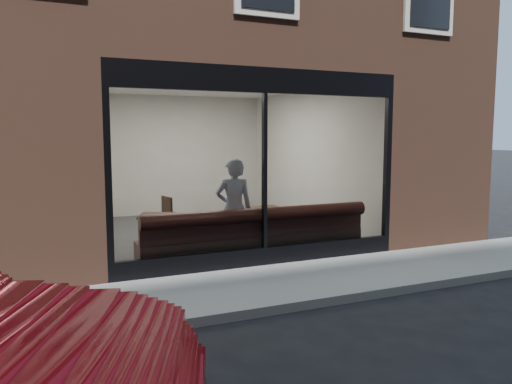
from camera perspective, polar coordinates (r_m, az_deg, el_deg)
name	(u,v)px	position (r m, az deg, el deg)	size (l,w,h in m)	color
ground	(331,303)	(6.59, 8.60, -12.44)	(120.00, 120.00, 0.00)	black
sidewalk_near	(294,282)	(7.41, 4.40, -10.19)	(40.00, 2.00, 0.01)	gray
kerb_near	(334,300)	(6.53, 8.85, -12.07)	(40.00, 0.10, 0.12)	gray
host_building_pier_left	(19,158)	(13.27, -25.45, 3.56)	(2.50, 12.00, 3.20)	brown
host_building_pier_right	(295,153)	(15.05, 4.49, 4.43)	(2.50, 12.00, 3.20)	brown
host_building_backfill	(149,152)	(16.61, -12.08, 4.50)	(5.00, 6.00, 3.20)	brown
cafe_floor	(208,232)	(10.99, -5.50, -4.62)	(6.00, 6.00, 0.00)	#2D2D30
cafe_ceiling	(206,85)	(10.84, -5.68, 12.06)	(6.00, 6.00, 0.00)	white
cafe_wall_back	(173,155)	(13.67, -9.51, 4.16)	(5.00, 5.00, 0.00)	beige
cafe_wall_left	(86,163)	(10.30, -18.88, 3.18)	(6.00, 6.00, 0.00)	beige
cafe_wall_right	(308,158)	(11.82, 5.98, 3.87)	(6.00, 6.00, 0.00)	beige
storefront_kick	(264,256)	(8.28, 0.96, -7.35)	(5.00, 0.10, 0.30)	black
storefront_header	(265,80)	(8.09, 1.00, 12.66)	(5.00, 0.10, 0.40)	black
storefront_mullion	(264,172)	(8.06, 0.98, 2.36)	(0.06, 0.10, 2.50)	black
storefront_glass	(265,172)	(8.03, 1.07, 2.34)	(4.80, 4.80, 0.00)	white
banquette	(255,247)	(8.62, -0.16, -6.29)	(4.00, 0.55, 0.45)	#3B1A15
person	(234,209)	(8.64, -2.54, -1.92)	(0.63, 0.42, 1.74)	#9BACC8
cafe_table_left	(157,216)	(8.87, -11.28, -2.66)	(0.59, 0.59, 0.04)	black
cafe_table_right	(266,209)	(9.53, 1.17, -1.90)	(0.61, 0.61, 0.04)	black
cafe_chair_left	(158,234)	(9.87, -11.09, -4.68)	(0.41, 0.41, 0.04)	black
wall_poster	(92,168)	(9.50, -18.21, 2.64)	(0.02, 0.52, 0.70)	white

